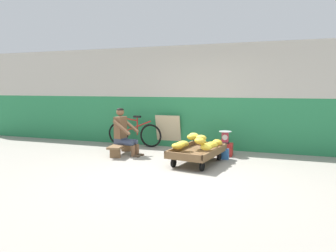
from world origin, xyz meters
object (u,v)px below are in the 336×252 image
(sign_board, at_px, (168,131))
(shopping_bag, at_px, (225,154))
(weighing_scale, at_px, (225,137))
(plastic_crate, at_px, (225,149))
(low_bench, at_px, (121,146))
(bicycle_near_left, at_px, (134,134))
(banana_cart, at_px, (197,153))
(vendor_seated, at_px, (124,132))

(sign_board, relative_size, shopping_bag, 3.68)
(weighing_scale, xyz_separation_m, sign_board, (-1.65, 0.60, -0.01))
(sign_board, bearing_deg, plastic_crate, -20.09)
(low_bench, distance_m, bicycle_near_left, 1.13)
(banana_cart, relative_size, low_bench, 1.38)
(vendor_seated, relative_size, weighing_scale, 3.80)
(sign_board, xyz_separation_m, shopping_bag, (1.70, -0.97, -0.32))
(bicycle_near_left, bearing_deg, plastic_crate, -8.92)
(vendor_seated, height_order, bicycle_near_left, vendor_seated)
(plastic_crate, bearing_deg, low_bench, -163.95)
(sign_board, bearing_deg, bicycle_near_left, -168.38)
(plastic_crate, distance_m, bicycle_near_left, 2.63)
(vendor_seated, relative_size, shopping_bag, 4.75)
(vendor_seated, relative_size, bicycle_near_left, 0.69)
(shopping_bag, bearing_deg, plastic_crate, 98.21)
(plastic_crate, relative_size, bicycle_near_left, 0.22)
(vendor_seated, xyz_separation_m, weighing_scale, (2.34, 0.71, -0.11))
(banana_cart, distance_m, sign_board, 2.00)
(low_bench, xyz_separation_m, weighing_scale, (2.43, 0.70, 0.25))
(banana_cart, distance_m, shopping_bag, 0.80)
(bicycle_near_left, distance_m, shopping_bag, 2.77)
(banana_cart, height_order, vendor_seated, vendor_seated)
(shopping_bag, bearing_deg, banana_cart, -129.01)
(low_bench, relative_size, shopping_bag, 4.71)
(weighing_scale, relative_size, sign_board, 0.34)
(bicycle_near_left, bearing_deg, shopping_bag, -16.37)
(sign_board, height_order, shopping_bag, sign_board)
(plastic_crate, xyz_separation_m, shopping_bag, (0.05, -0.37, -0.03))
(vendor_seated, distance_m, bicycle_near_left, 1.16)
(low_bench, relative_size, sign_board, 1.28)
(banana_cart, distance_m, weighing_scale, 1.10)
(weighing_scale, relative_size, bicycle_near_left, 0.18)
(bicycle_near_left, height_order, sign_board, sign_board)
(banana_cart, height_order, shopping_bag, banana_cart)
(low_bench, bearing_deg, sign_board, 58.91)
(plastic_crate, bearing_deg, sign_board, 159.91)
(banana_cart, bearing_deg, weighing_scale, 65.71)
(banana_cart, xyz_separation_m, sign_board, (-1.20, 1.59, 0.20))
(bicycle_near_left, xyz_separation_m, shopping_bag, (2.65, -0.78, -0.23))
(banana_cart, height_order, weighing_scale, weighing_scale)
(vendor_seated, bearing_deg, banana_cart, -8.34)
(vendor_seated, height_order, weighing_scale, vendor_seated)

